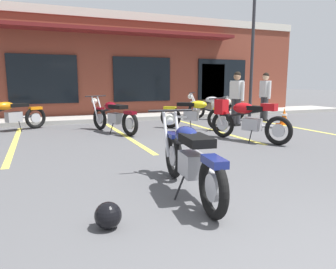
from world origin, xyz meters
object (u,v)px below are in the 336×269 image
at_px(motorcycle_foreground_classic, 189,157).
at_px(motorcycle_cream_vintage, 195,113).
at_px(motorcycle_orange_scrambler, 10,115).
at_px(helmet_on_pavement, 108,215).
at_px(traffic_cone, 284,116).
at_px(person_in_black_shirt, 265,94).
at_px(parking_lot_lamp_post, 255,25).
at_px(motorcycle_blue_standard, 113,116).
at_px(motorcycle_red_sportbike, 215,107).
at_px(motorcycle_green_cafe_racer, 245,118).
at_px(person_in_shorts_foreground, 237,95).

relative_size(motorcycle_foreground_classic, motorcycle_cream_vintage, 1.24).
xyz_separation_m(motorcycle_orange_scrambler, helmet_on_pavement, (1.31, -6.85, -0.33)).
distance_m(motorcycle_foreground_classic, traffic_cone, 7.28).
distance_m(person_in_black_shirt, traffic_cone, 1.20).
xyz_separation_m(helmet_on_pavement, traffic_cone, (6.76, 5.19, 0.13)).
bearing_deg(parking_lot_lamp_post, motorcycle_blue_standard, -162.55).
distance_m(motorcycle_red_sportbike, motorcycle_green_cafe_racer, 4.09).
xyz_separation_m(motorcycle_red_sportbike, parking_lot_lamp_post, (1.82, 0.31, 3.02)).
bearing_deg(motorcycle_orange_scrambler, person_in_shorts_foreground, -11.22).
distance_m(motorcycle_red_sportbike, person_in_black_shirt, 1.77).
bearing_deg(person_in_shorts_foreground, motorcycle_blue_standard, 179.22).
relative_size(motorcycle_red_sportbike, motorcycle_orange_scrambler, 0.89).
bearing_deg(motorcycle_cream_vintage, person_in_shorts_foreground, 7.72).
relative_size(motorcycle_red_sportbike, motorcycle_blue_standard, 0.83).
xyz_separation_m(motorcycle_blue_standard, motorcycle_cream_vintage, (2.32, -0.26, 0.00)).
bearing_deg(person_in_black_shirt, person_in_shorts_foreground, -158.84).
bearing_deg(motorcycle_orange_scrambler, motorcycle_green_cafe_racer, -33.95).
bearing_deg(motorcycle_cream_vintage, person_in_black_shirt, 14.68).
bearing_deg(motorcycle_cream_vintage, parking_lot_lamp_post, 30.66).
height_order(motorcycle_foreground_classic, parking_lot_lamp_post, parking_lot_lamp_post).
height_order(motorcycle_red_sportbike, person_in_shorts_foreground, person_in_shorts_foreground).
xyz_separation_m(motorcycle_foreground_classic, motorcycle_green_cafe_racer, (2.78, 2.77, 0.07)).
height_order(motorcycle_blue_standard, person_in_black_shirt, person_in_black_shirt).
relative_size(motorcycle_orange_scrambler, person_in_black_shirt, 1.13).
distance_m(motorcycle_cream_vintage, person_in_shorts_foreground, 1.65).
distance_m(motorcycle_green_cafe_racer, traffic_cone, 3.41).
xyz_separation_m(motorcycle_green_cafe_racer, traffic_cone, (2.85, 1.85, -0.27)).
relative_size(motorcycle_foreground_classic, person_in_shorts_foreground, 1.26).
height_order(motorcycle_cream_vintage, person_in_shorts_foreground, person_in_shorts_foreground).
xyz_separation_m(person_in_black_shirt, traffic_cone, (0.01, -0.98, -0.69)).
relative_size(motorcycle_cream_vintage, helmet_on_pavement, 6.51).
height_order(motorcycle_orange_scrambler, traffic_cone, motorcycle_orange_scrambler).
bearing_deg(motorcycle_blue_standard, person_in_black_shirt, 5.83).
height_order(motorcycle_blue_standard, motorcycle_cream_vintage, same).
bearing_deg(parking_lot_lamp_post, person_in_black_shirt, -108.54).
height_order(motorcycle_orange_scrambler, person_in_shorts_foreground, person_in_shorts_foreground).
bearing_deg(person_in_black_shirt, motorcycle_foreground_classic, -135.06).
bearing_deg(helmet_on_pavement, motorcycle_orange_scrambler, 100.81).
distance_m(motorcycle_cream_vintage, parking_lot_lamp_post, 5.13).
relative_size(motorcycle_blue_standard, parking_lot_lamp_post, 0.37).
bearing_deg(motorcycle_green_cafe_racer, motorcycle_red_sportbike, 69.26).
xyz_separation_m(motorcycle_red_sportbike, traffic_cone, (1.40, -1.97, -0.20)).
distance_m(person_in_shorts_foreground, helmet_on_pavement, 7.64).
bearing_deg(person_in_black_shirt, motorcycle_blue_standard, -174.17).
distance_m(helmet_on_pavement, traffic_cone, 8.52).
bearing_deg(motorcycle_blue_standard, motorcycle_green_cafe_racer, -41.12).
bearing_deg(motorcycle_foreground_classic, person_in_black_shirt, 44.94).
xyz_separation_m(motorcycle_cream_vintage, parking_lot_lamp_post, (3.56, 2.11, 3.02)).
bearing_deg(motorcycle_orange_scrambler, person_in_black_shirt, -4.80).
bearing_deg(motorcycle_green_cafe_racer, traffic_cone, 33.02).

